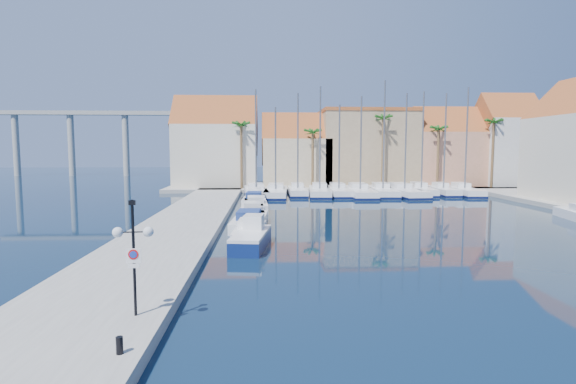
# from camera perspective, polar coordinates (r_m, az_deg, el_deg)

# --- Properties ---
(ground) EXTENTS (260.00, 260.00, 0.00)m
(ground) POSITION_cam_1_polar(r_m,az_deg,el_deg) (22.12, 4.22, -10.31)
(ground) COLOR black
(ground) RESTS_ON ground
(quay_west) EXTENTS (6.00, 77.00, 0.50)m
(quay_west) POSITION_cam_1_polar(r_m,az_deg,el_deg) (35.66, -13.11, -3.96)
(quay_west) COLOR gray
(quay_west) RESTS_ON ground
(shore_north) EXTENTS (54.00, 16.00, 0.50)m
(shore_north) POSITION_cam_1_polar(r_m,az_deg,el_deg) (70.50, 7.47, 0.75)
(shore_north) COLOR gray
(shore_north) RESTS_ON ground
(lamp_post) EXTENTS (1.32, 0.42, 3.88)m
(lamp_post) POSITION_cam_1_polar(r_m,az_deg,el_deg) (15.60, -19.05, -5.79)
(lamp_post) COLOR black
(lamp_post) RESTS_ON quay_west
(bollard) EXTENTS (0.19, 0.19, 0.48)m
(bollard) POSITION_cam_1_polar(r_m,az_deg,el_deg) (13.56, -20.61, -17.76)
(bollard) COLOR black
(bollard) RESTS_ON quay_west
(fishing_boat) EXTENTS (2.52, 5.57, 1.88)m
(fishing_boat) POSITION_cam_1_polar(r_m,az_deg,el_deg) (27.74, -4.66, -5.73)
(fishing_boat) COLOR navy
(fishing_boat) RESTS_ON ground
(motorboat_west_0) EXTENTS (2.19, 5.88, 1.40)m
(motorboat_west_0) POSITION_cam_1_polar(r_m,az_deg,el_deg) (30.34, -4.91, -4.99)
(motorboat_west_0) COLOR white
(motorboat_west_0) RESTS_ON ground
(motorboat_west_1) EXTENTS (2.83, 7.52, 1.40)m
(motorboat_west_1) POSITION_cam_1_polar(r_m,az_deg,el_deg) (34.77, -4.89, -3.65)
(motorboat_west_1) COLOR white
(motorboat_west_1) RESTS_ON ground
(motorboat_west_2) EXTENTS (2.22, 6.48, 1.40)m
(motorboat_west_2) POSITION_cam_1_polar(r_m,az_deg,el_deg) (39.97, -4.55, -2.45)
(motorboat_west_2) COLOR white
(motorboat_west_2) RESTS_ON ground
(motorboat_west_3) EXTENTS (2.50, 7.02, 1.40)m
(motorboat_west_3) POSITION_cam_1_polar(r_m,az_deg,el_deg) (44.70, -4.14, -1.60)
(motorboat_west_3) COLOR white
(motorboat_west_3) RESTS_ON ground
(motorboat_west_4) EXTENTS (2.53, 7.07, 1.40)m
(motorboat_west_4) POSITION_cam_1_polar(r_m,az_deg,el_deg) (49.26, -4.31, -0.95)
(motorboat_west_4) COLOR white
(motorboat_west_4) RESTS_ON ground
(motorboat_west_5) EXTENTS (2.59, 6.98, 1.40)m
(motorboat_west_5) POSITION_cam_1_polar(r_m,az_deg,el_deg) (54.24, -4.26, -0.36)
(motorboat_west_5) COLOR white
(motorboat_west_5) RESTS_ON ground
(motorboat_west_6) EXTENTS (1.99, 5.21, 1.40)m
(motorboat_west_6) POSITION_cam_1_polar(r_m,az_deg,el_deg) (58.36, -4.14, 0.06)
(motorboat_west_6) COLOR white
(motorboat_west_6) RESTS_ON ground
(sailboat_0) EXTENTS (3.52, 10.73, 13.33)m
(sailboat_0) POSITION_cam_1_polar(r_m,az_deg,el_deg) (57.05, -4.08, 0.01)
(sailboat_0) COLOR white
(sailboat_0) RESTS_ON ground
(sailboat_1) EXTENTS (3.39, 10.63, 11.18)m
(sailboat_1) POSITION_cam_1_polar(r_m,az_deg,el_deg) (56.96, -1.55, -0.01)
(sailboat_1) COLOR white
(sailboat_1) RESTS_ON ground
(sailboat_2) EXTENTS (2.38, 8.56, 13.03)m
(sailboat_2) POSITION_cam_1_polar(r_m,az_deg,el_deg) (58.28, 1.22, 0.17)
(sailboat_2) COLOR white
(sailboat_2) RESTS_ON ground
(sailboat_3) EXTENTS (3.45, 10.16, 13.82)m
(sailboat_3) POSITION_cam_1_polar(r_m,az_deg,el_deg) (58.00, 4.03, 0.12)
(sailboat_3) COLOR white
(sailboat_3) RESTS_ON ground
(sailboat_4) EXTENTS (2.64, 9.30, 11.56)m
(sailboat_4) POSITION_cam_1_polar(r_m,az_deg,el_deg) (58.33, 6.39, 0.11)
(sailboat_4) COLOR white
(sailboat_4) RESTS_ON ground
(sailboat_5) EXTENTS (3.33, 11.27, 12.56)m
(sailboat_5) POSITION_cam_1_polar(r_m,az_deg,el_deg) (58.18, 9.04, 0.05)
(sailboat_5) COLOR white
(sailboat_5) RESTS_ON ground
(sailboat_6) EXTENTS (3.40, 10.38, 14.58)m
(sailboat_6) POSITION_cam_1_polar(r_m,az_deg,el_deg) (59.36, 11.85, 0.14)
(sailboat_6) COLOR white
(sailboat_6) RESTS_ON ground
(sailboat_7) EXTENTS (3.78, 11.42, 12.96)m
(sailboat_7) POSITION_cam_1_polar(r_m,az_deg,el_deg) (59.63, 14.35, 0.08)
(sailboat_7) COLOR white
(sailboat_7) RESTS_ON ground
(sailboat_8) EXTENTS (3.11, 9.27, 13.36)m
(sailboat_8) POSITION_cam_1_polar(r_m,az_deg,el_deg) (61.68, 16.44, 0.24)
(sailboat_8) COLOR white
(sailboat_8) RESTS_ON ground
(sailboat_9) EXTENTS (2.35, 8.14, 13.09)m
(sailboat_9) POSITION_cam_1_polar(r_m,az_deg,el_deg) (62.17, 18.97, 0.22)
(sailboat_9) COLOR white
(sailboat_9) RESTS_ON ground
(sailboat_10) EXTENTS (2.94, 9.41, 13.81)m
(sailboat_10) POSITION_cam_1_polar(r_m,az_deg,el_deg) (62.78, 21.34, 0.17)
(sailboat_10) COLOR white
(sailboat_10) RESTS_ON ground
(building_0) EXTENTS (12.30, 9.00, 13.50)m
(building_0) POSITION_cam_1_polar(r_m,az_deg,el_deg) (68.51, -9.09, 5.84)
(building_0) COLOR beige
(building_0) RESTS_ON shore_north
(building_1) EXTENTS (10.30, 8.00, 11.00)m
(building_1) POSITION_cam_1_polar(r_m,az_deg,el_deg) (68.28, 1.03, 4.88)
(building_1) COLOR tan
(building_1) RESTS_ON shore_north
(building_2) EXTENTS (14.20, 10.20, 11.50)m
(building_2) POSITION_cam_1_polar(r_m,az_deg,el_deg) (70.87, 9.93, 5.60)
(building_2) COLOR #9C8260
(building_2) RESTS_ON shore_north
(building_3) EXTENTS (10.30, 8.00, 12.00)m
(building_3) POSITION_cam_1_polar(r_m,az_deg,el_deg) (73.52, 19.29, 5.06)
(building_3) COLOR tan
(building_3) RESTS_ON shore_north
(building_4) EXTENTS (8.30, 8.00, 14.00)m
(building_4) POSITION_cam_1_polar(r_m,az_deg,el_deg) (76.49, 25.89, 5.65)
(building_4) COLOR silver
(building_4) RESTS_ON shore_north
(palm_0) EXTENTS (2.60, 2.60, 10.15)m
(palm_0) POSITION_cam_1_polar(r_m,az_deg,el_deg) (63.28, -5.97, 8.23)
(palm_0) COLOR brown
(palm_0) RESTS_ON shore_north
(palm_1) EXTENTS (2.60, 2.60, 9.15)m
(palm_1) POSITION_cam_1_polar(r_m,az_deg,el_deg) (63.50, 3.16, 7.39)
(palm_1) COLOR brown
(palm_1) RESTS_ON shore_north
(palm_2) EXTENTS (2.60, 2.60, 11.15)m
(palm_2) POSITION_cam_1_polar(r_m,az_deg,el_deg) (65.40, 12.02, 8.87)
(palm_2) COLOR brown
(palm_2) RESTS_ON shore_north
(palm_3) EXTENTS (2.60, 2.60, 9.65)m
(palm_3) POSITION_cam_1_polar(r_m,az_deg,el_deg) (67.81, 18.60, 7.39)
(palm_3) COLOR brown
(palm_3) RESTS_ON shore_north
(palm_4) EXTENTS (2.60, 2.60, 10.65)m
(palm_4) POSITION_cam_1_polar(r_m,az_deg,el_deg) (71.16, 24.68, 7.83)
(palm_4) COLOR brown
(palm_4) RESTS_ON shore_north
(viaduct) EXTENTS (48.00, 2.20, 14.45)m
(viaduct) POSITION_cam_1_polar(r_m,az_deg,el_deg) (109.43, -22.52, 7.29)
(viaduct) COLOR #9E9E99
(viaduct) RESTS_ON ground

